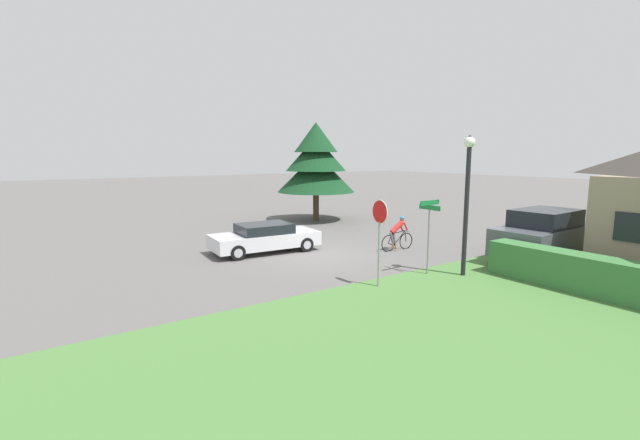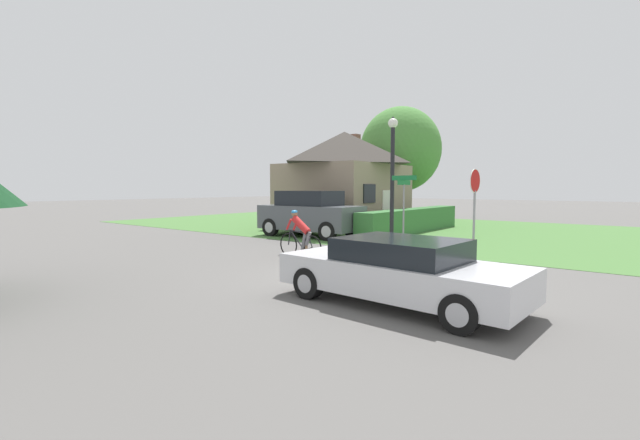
{
  "view_description": "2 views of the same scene",
  "coord_description": "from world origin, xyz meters",
  "px_view_note": "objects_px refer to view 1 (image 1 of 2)",
  "views": [
    {
      "loc": [
        14.17,
        -9.67,
        4.03
      ],
      "look_at": [
        -0.4,
        0.3,
        1.35
      ],
      "focal_mm": 24.0,
      "sensor_mm": 36.0,
      "label": 1
    },
    {
      "loc": [
        -8.68,
        -5.18,
        2.13
      ],
      "look_at": [
        0.43,
        1.84,
        1.26
      ],
      "focal_mm": 24.0,
      "sensor_mm": 36.0,
      "label": 2
    }
  ],
  "objects_px": {
    "cyclist": "(397,234)",
    "parked_suv_right": "(544,235)",
    "street_lamp": "(467,189)",
    "street_name_sign": "(429,223)",
    "sedan_left_lane": "(265,238)",
    "stop_sign": "(380,225)",
    "conifer_tall_near": "(316,162)"
  },
  "relations": [
    {
      "from": "sedan_left_lane",
      "to": "stop_sign",
      "type": "xyz_separation_m",
      "value": [
        6.29,
        0.7,
        1.31
      ]
    },
    {
      "from": "street_name_sign",
      "to": "cyclist",
      "type": "bearing_deg",
      "value": 151.32
    },
    {
      "from": "parked_suv_right",
      "to": "street_name_sign",
      "type": "relative_size",
      "value": 1.79
    },
    {
      "from": "stop_sign",
      "to": "conifer_tall_near",
      "type": "distance_m",
      "value": 13.93
    },
    {
      "from": "parked_suv_right",
      "to": "street_lamp",
      "type": "bearing_deg",
      "value": 171.84
    },
    {
      "from": "cyclist",
      "to": "sedan_left_lane",
      "type": "bearing_deg",
      "value": 152.2
    },
    {
      "from": "sedan_left_lane",
      "to": "street_name_sign",
      "type": "bearing_deg",
      "value": -60.01
    },
    {
      "from": "conifer_tall_near",
      "to": "stop_sign",
      "type": "bearing_deg",
      "value": -25.81
    },
    {
      "from": "cyclist",
      "to": "street_name_sign",
      "type": "xyz_separation_m",
      "value": [
        3.3,
        -1.8,
        1.08
      ]
    },
    {
      "from": "cyclist",
      "to": "parked_suv_right",
      "type": "relative_size",
      "value": 0.38
    },
    {
      "from": "parked_suv_right",
      "to": "street_lamp",
      "type": "height_order",
      "value": "street_lamp"
    },
    {
      "from": "street_name_sign",
      "to": "street_lamp",
      "type": "bearing_deg",
      "value": 47.47
    },
    {
      "from": "sedan_left_lane",
      "to": "cyclist",
      "type": "bearing_deg",
      "value": -27.01
    },
    {
      "from": "street_name_sign",
      "to": "stop_sign",
      "type": "bearing_deg",
      "value": -87.48
    },
    {
      "from": "parked_suv_right",
      "to": "conifer_tall_near",
      "type": "xyz_separation_m",
      "value": [
        -13.59,
        -1.38,
        2.6
      ]
    },
    {
      "from": "cyclist",
      "to": "stop_sign",
      "type": "bearing_deg",
      "value": -137.49
    },
    {
      "from": "street_lamp",
      "to": "parked_suv_right",
      "type": "bearing_deg",
      "value": 84.0
    },
    {
      "from": "street_lamp",
      "to": "street_name_sign",
      "type": "xyz_separation_m",
      "value": [
        -0.8,
        -0.87,
        -1.17
      ]
    },
    {
      "from": "sedan_left_lane",
      "to": "parked_suv_right",
      "type": "relative_size",
      "value": 1.0
    },
    {
      "from": "street_name_sign",
      "to": "conifer_tall_near",
      "type": "height_order",
      "value": "conifer_tall_near"
    },
    {
      "from": "conifer_tall_near",
      "to": "cyclist",
      "type": "bearing_deg",
      "value": -11.76
    },
    {
      "from": "sedan_left_lane",
      "to": "street_lamp",
      "type": "distance_m",
      "value": 8.34
    },
    {
      "from": "stop_sign",
      "to": "street_name_sign",
      "type": "bearing_deg",
      "value": -82.99
    },
    {
      "from": "parked_suv_right",
      "to": "street_name_sign",
      "type": "height_order",
      "value": "street_name_sign"
    },
    {
      "from": "sedan_left_lane",
      "to": "street_name_sign",
      "type": "distance_m",
      "value": 6.99
    },
    {
      "from": "street_name_sign",
      "to": "conifer_tall_near",
      "type": "xyz_separation_m",
      "value": [
        -12.34,
        3.69,
        1.83
      ]
    },
    {
      "from": "stop_sign",
      "to": "street_name_sign",
      "type": "xyz_separation_m",
      "value": [
        -0.1,
        2.33,
        -0.15
      ]
    },
    {
      "from": "sedan_left_lane",
      "to": "street_lamp",
      "type": "xyz_separation_m",
      "value": [
        6.99,
        3.91,
        2.34
      ]
    },
    {
      "from": "cyclist",
      "to": "conifer_tall_near",
      "type": "relative_size",
      "value": 0.29
    },
    {
      "from": "sedan_left_lane",
      "to": "street_name_sign",
      "type": "relative_size",
      "value": 1.8
    },
    {
      "from": "stop_sign",
      "to": "parked_suv_right",
      "type": "bearing_deg",
      "value": -94.26
    },
    {
      "from": "sedan_left_lane",
      "to": "parked_suv_right",
      "type": "xyz_separation_m",
      "value": [
        7.43,
        8.1,
        0.39
      ]
    }
  ]
}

